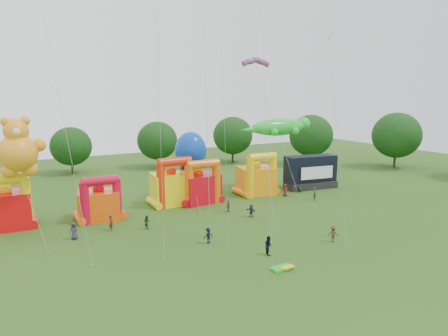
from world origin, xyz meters
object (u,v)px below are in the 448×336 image
stage_trailer (310,172)px  octopus_kite (193,168)px  bouncy_castle_0 (7,207)px  spectator_4 (228,206)px  spectator_0 (74,231)px  bouncy_castle_2 (172,186)px  gecko_kite (285,148)px  teddy_bear_kite (26,180)px

stage_trailer → octopus_kite: 20.35m
bouncy_castle_0 → spectator_4: bouncy_castle_0 is taller
bouncy_castle_0 → spectator_0: size_ratio=3.57×
bouncy_castle_2 → gecko_kite: gecko_kite is taller
stage_trailer → teddy_bear_kite: size_ratio=0.68×
bouncy_castle_2 → stage_trailer: bearing=-3.7°
stage_trailer → octopus_kite: size_ratio=0.83×
stage_trailer → teddy_bear_kite: bearing=-175.5°
gecko_kite → spectator_0: bearing=-168.4°
stage_trailer → octopus_kite: octopus_kite is taller
spectator_0 → spectator_4: (19.17, 0.86, -0.14)m
bouncy_castle_0 → spectator_0: bouncy_castle_0 is taller
octopus_kite → teddy_bear_kite: bearing=-166.4°
stage_trailer → gecko_kite: bearing=174.8°
bouncy_castle_2 → stage_trailer: size_ratio=0.77×
teddy_bear_kite → bouncy_castle_0: bearing=114.9°
spectator_4 → stage_trailer: bearing=156.2°
octopus_kite → spectator_0: bearing=-155.0°
stage_trailer → teddy_bear_kite: 41.92m
spectator_4 → teddy_bear_kite: bearing=-45.2°
bouncy_castle_0 → spectator_4: (25.21, -6.47, -1.72)m
bouncy_castle_0 → gecko_kite: size_ratio=0.49×
gecko_kite → spectator_0: gecko_kite is taller
bouncy_castle_0 → teddy_bear_kite: bearing=-65.1°
spectator_0 → spectator_4: size_ratio=1.19×
stage_trailer → gecko_kite: 6.58m
bouncy_castle_0 → stage_trailer: bearing=-1.5°
gecko_kite → bouncy_castle_0: bearing=179.0°
bouncy_castle_2 → teddy_bear_kite: (-18.15, -4.76, 3.75)m
bouncy_castle_2 → spectator_4: 8.70m
bouncy_castle_2 → gecko_kite: size_ratio=0.51×
teddy_bear_kite → spectator_4: 23.93m
bouncy_castle_0 → stage_trailer: 43.66m
teddy_bear_kite → octopus_kite: bearing=13.6°
gecko_kite → octopus_kite: (-15.09, 1.47, -1.98)m
teddy_bear_kite → spectator_0: teddy_bear_kite is taller
stage_trailer → teddy_bear_kite: (-41.62, -3.26, 3.74)m
bouncy_castle_0 → spectator_0: 9.63m
bouncy_castle_2 → spectator_0: 16.18m
spectator_0 → teddy_bear_kite: bearing=166.9°
bouncy_castle_0 → stage_trailer: (43.65, -1.11, 0.10)m
teddy_bear_kite → bouncy_castle_2: bearing=14.7°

